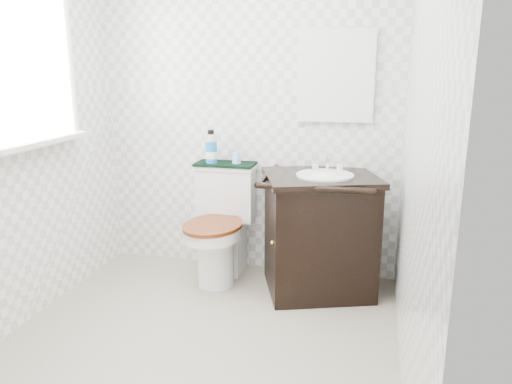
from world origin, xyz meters
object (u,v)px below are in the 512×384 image
at_px(vanity, 319,230).
at_px(mouthwash_bottle, 211,148).
at_px(cup, 236,158).
at_px(trash_bin, 298,270).
at_px(toilet, 221,230).

xyz_separation_m(vanity, mouthwash_bottle, (-0.82, 0.16, 0.51)).
bearing_deg(cup, mouthwash_bottle, -174.40).
bearing_deg(mouthwash_bottle, trash_bin, -17.18).
bearing_deg(vanity, cup, 163.97).
xyz_separation_m(toilet, cup, (0.09, 0.12, 0.52)).
height_order(toilet, trash_bin, toilet).
bearing_deg(trash_bin, mouthwash_bottle, 162.82).
bearing_deg(toilet, vanity, -5.05).
distance_m(vanity, mouthwash_bottle, 0.98).
distance_m(toilet, trash_bin, 0.63).
bearing_deg(trash_bin, toilet, 169.27).
bearing_deg(vanity, toilet, 174.95).
xyz_separation_m(trash_bin, cup, (-0.50, 0.23, 0.73)).
height_order(toilet, cup, cup).
relative_size(vanity, cup, 11.12).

